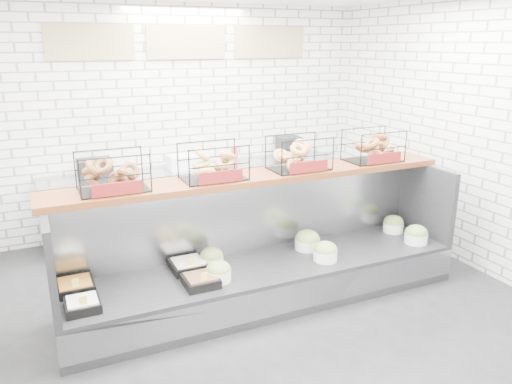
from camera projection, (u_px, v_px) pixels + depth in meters
name	position (u px, v px, depth m)	size (l,w,h in m)	color
ground	(280.00, 313.00, 4.81)	(5.50, 5.50, 0.00)	black
room_shell	(254.00, 91.00, 4.74)	(5.02, 5.51, 3.01)	white
display_case	(265.00, 268.00, 5.01)	(4.00, 0.90, 1.20)	black
bagel_shelf	(258.00, 162.00, 4.86)	(4.10, 0.50, 0.40)	#4D2310
prep_counter	(199.00, 198.00, 6.79)	(4.00, 0.60, 1.20)	#93969B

